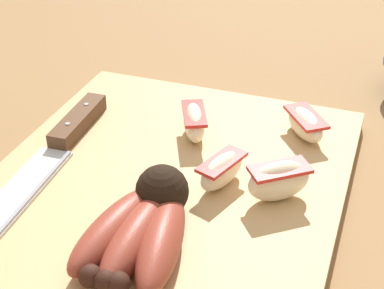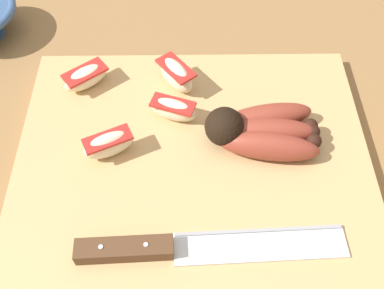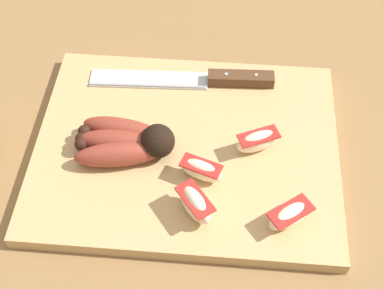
{
  "view_description": "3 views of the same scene",
  "coord_description": "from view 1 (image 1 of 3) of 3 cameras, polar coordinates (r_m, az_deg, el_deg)",
  "views": [
    {
      "loc": [
        0.41,
        0.19,
        0.36
      ],
      "look_at": [
        -0.04,
        0.03,
        0.06
      ],
      "focal_mm": 56.57,
      "sensor_mm": 36.0,
      "label": 1
    },
    {
      "loc": [
        -0.02,
        -0.29,
        0.46
      ],
      "look_at": [
        -0.02,
        0.01,
        0.04
      ],
      "focal_mm": 42.06,
      "sensor_mm": 36.0,
      "label": 2
    },
    {
      "loc": [
        -0.06,
        0.47,
        0.62
      ],
      "look_at": [
        -0.02,
        0.02,
        0.04
      ],
      "focal_mm": 51.1,
      "sensor_mm": 36.0,
      "label": 3
    }
  ],
  "objects": [
    {
      "name": "ground_plane",
      "position": [
        0.58,
        -4.44,
        -6.36
      ],
      "size": [
        6.0,
        6.0,
        0.0
      ],
      "primitive_type": "plane",
      "color": "olive"
    },
    {
      "name": "cutting_board",
      "position": [
        0.58,
        -3.03,
        -4.85
      ],
      "size": [
        0.42,
        0.34,
        0.02
      ],
      "primitive_type": "cube",
      "color": "tan",
      "rests_on": "ground_plane"
    },
    {
      "name": "banana_bunch",
      "position": [
        0.5,
        -4.76,
        -7.82
      ],
      "size": [
        0.14,
        0.09,
        0.05
      ],
      "color": "black",
      "rests_on": "cutting_board"
    },
    {
      "name": "chefs_knife",
      "position": [
        0.64,
        -12.55,
        -0.14
      ],
      "size": [
        0.28,
        0.04,
        0.02
      ],
      "color": "silver",
      "rests_on": "cutting_board"
    },
    {
      "name": "apple_wedge_near",
      "position": [
        0.55,
        8.19,
        -3.34
      ],
      "size": [
        0.06,
        0.06,
        0.04
      ],
      "color": "#F4E5C1",
      "rests_on": "cutting_board"
    },
    {
      "name": "apple_wedge_middle",
      "position": [
        0.65,
        10.64,
        1.96
      ],
      "size": [
        0.06,
        0.06,
        0.03
      ],
      "color": "#F4E5C1",
      "rests_on": "cutting_board"
    },
    {
      "name": "apple_wedge_far",
      "position": [
        0.64,
        0.21,
        2.16
      ],
      "size": [
        0.06,
        0.05,
        0.03
      ],
      "color": "#F4E5C1",
      "rests_on": "cutting_board"
    },
    {
      "name": "apple_wedge_extra",
      "position": [
        0.57,
        2.81,
        -2.42
      ],
      "size": [
        0.06,
        0.04,
        0.03
      ],
      "color": "#F4E5C1",
      "rests_on": "cutting_board"
    }
  ]
}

